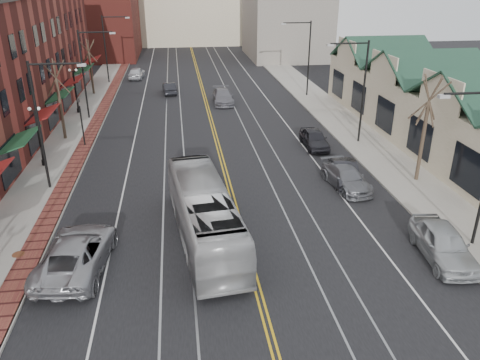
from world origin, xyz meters
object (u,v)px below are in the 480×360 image
object	(u,v)px
parked_car_b	(345,173)
parked_car_d	(314,139)
transit_bus	(204,214)
parked_car_c	(346,177)
parked_suv	(77,253)
parked_car_a	(443,243)

from	to	relation	value
parked_car_b	parked_car_d	size ratio (longest dim) A/B	1.01
transit_bus	parked_car_c	world-z (taller)	transit_bus
parked_car_b	parked_car_c	bearing A→B (deg)	-93.62
parked_car_b	parked_car_d	world-z (taller)	parked_car_d
parked_car_b	parked_suv	bearing A→B (deg)	-145.86
parked_suv	parked_car_b	size ratio (longest dim) A/B	1.41
transit_bus	parked_car_b	distance (m)	11.37
parked_car_b	parked_car_a	bearing A→B (deg)	-71.95
parked_car_a	parked_car_c	bearing A→B (deg)	107.69
transit_bus	parked_car_a	world-z (taller)	transit_bus
parked_car_a	parked_car_c	size ratio (longest dim) A/B	1.03
transit_bus	parked_car_c	bearing A→B (deg)	-157.19
parked_car_d	parked_car_c	bearing A→B (deg)	-90.34
parked_car_a	parked_car_d	distance (m)	16.39
transit_bus	parked_car_b	size ratio (longest dim) A/B	2.52
parked_car_b	transit_bus	bearing A→B (deg)	-140.34
parked_car_b	parked_car_c	world-z (taller)	parked_car_b
parked_car_a	parked_car_b	world-z (taller)	parked_car_a
parked_suv	parked_car_d	bearing A→B (deg)	-130.48
parked_car_c	parked_car_b	bearing A→B (deg)	71.03
parked_car_d	parked_car_a	bearing A→B (deg)	-83.71
parked_car_b	parked_car_d	distance (m)	7.02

